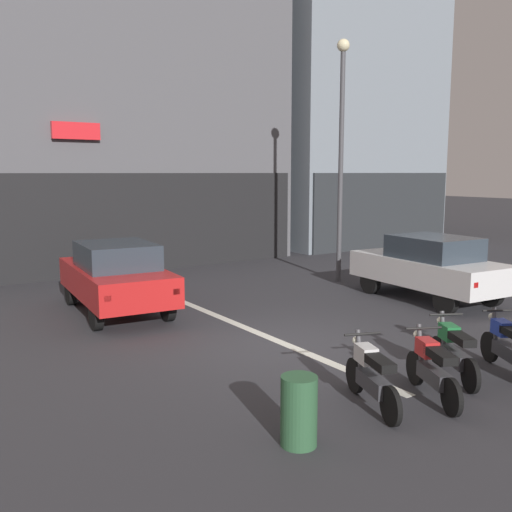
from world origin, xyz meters
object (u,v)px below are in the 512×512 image
at_px(motorcycle_red_row_left_mid, 432,368).
at_px(trash_bin, 299,411).
at_px(car_red_crossing_near, 116,275).
at_px(street_lamp, 341,137).
at_px(motorcycle_green_row_centre, 454,351).
at_px(motorcycle_white_row_leftmost, 371,375).
at_px(motorcycle_blue_row_right_mid, 507,346).
at_px(car_white_parked_kerbside, 430,266).
at_px(car_silver_down_street, 134,237).

bearing_deg(motorcycle_red_row_left_mid, trash_bin, -178.99).
xyz_separation_m(car_red_crossing_near, street_lamp, (6.91, 0.10, 3.34)).
relative_size(motorcycle_red_row_left_mid, motorcycle_green_row_centre, 1.02).
relative_size(street_lamp, motorcycle_red_row_left_mid, 4.52).
relative_size(motorcycle_white_row_leftmost, motorcycle_green_row_centre, 1.06).
xyz_separation_m(motorcycle_white_row_leftmost, motorcycle_red_row_left_mid, (0.94, -0.27, 0.00)).
xyz_separation_m(motorcycle_white_row_leftmost, motorcycle_green_row_centre, (1.87, 0.08, 0.00)).
xyz_separation_m(motorcycle_red_row_left_mid, motorcycle_blue_row_right_mid, (1.87, 0.03, 0.00)).
height_order(car_white_parked_kerbside, street_lamp, street_lamp).
bearing_deg(motorcycle_blue_row_right_mid, car_white_parked_kerbside, 52.45).
bearing_deg(car_red_crossing_near, car_silver_down_street, 65.15).
distance_m(car_silver_down_street, street_lamp, 8.58).
bearing_deg(car_red_crossing_near, motorcycle_white_row_leftmost, -81.95).
bearing_deg(motorcycle_red_row_left_mid, car_white_parked_kerbside, 39.77).
height_order(motorcycle_green_row_centre, trash_bin, motorcycle_green_row_centre).
bearing_deg(street_lamp, car_red_crossing_near, -179.20).
bearing_deg(motorcycle_red_row_left_mid, car_red_crossing_near, 104.73).
bearing_deg(car_red_crossing_near, motorcycle_blue_row_right_mid, -62.62).
height_order(car_red_crossing_near, trash_bin, car_red_crossing_near).
xyz_separation_m(motorcycle_green_row_centre, motorcycle_blue_row_right_mid, (0.93, -0.32, 0.00)).
relative_size(motorcycle_green_row_centre, motorcycle_blue_row_right_mid, 1.01).
relative_size(motorcycle_white_row_leftmost, motorcycle_red_row_left_mid, 1.03).
distance_m(motorcycle_red_row_left_mid, motorcycle_blue_row_right_mid, 1.87).
relative_size(street_lamp, motorcycle_green_row_centre, 4.63).
relative_size(car_white_parked_kerbside, motorcycle_green_row_centre, 2.81).
distance_m(car_silver_down_street, motorcycle_white_row_leftmost, 14.45).
bearing_deg(motorcycle_white_row_leftmost, car_silver_down_street, 80.86).
bearing_deg(car_red_crossing_near, car_white_parked_kerbside, -23.86).
bearing_deg(motorcycle_white_row_leftmost, trash_bin, -168.28).
bearing_deg(car_silver_down_street, motorcycle_red_row_left_mid, -95.34).
xyz_separation_m(car_red_crossing_near, motorcycle_green_row_centre, (2.88, -7.05, -0.43)).
xyz_separation_m(car_white_parked_kerbside, street_lamp, (-0.16, 3.22, 3.34)).
relative_size(car_red_crossing_near, car_silver_down_street, 1.03).
bearing_deg(motorcycle_blue_row_right_mid, trash_bin, -179.02).
bearing_deg(car_white_parked_kerbside, motorcycle_blue_row_right_mid, -127.55).
bearing_deg(motorcycle_red_row_left_mid, motorcycle_green_row_centre, 20.35).
distance_m(street_lamp, motorcycle_blue_row_right_mid, 8.91).
relative_size(motorcycle_red_row_left_mid, motorcycle_blue_row_right_mid, 1.03).
height_order(motorcycle_red_row_left_mid, trash_bin, motorcycle_red_row_left_mid).
bearing_deg(motorcycle_red_row_left_mid, motorcycle_blue_row_right_mid, 0.94).
bearing_deg(motorcycle_white_row_leftmost, motorcycle_red_row_left_mid, -16.07).
distance_m(motorcycle_white_row_leftmost, motorcycle_green_row_centre, 1.87).
bearing_deg(car_white_parked_kerbside, car_red_crossing_near, 156.14).
xyz_separation_m(motorcycle_blue_row_right_mid, trash_bin, (-4.31, -0.07, -0.03)).
xyz_separation_m(car_white_parked_kerbside, motorcycle_red_row_left_mid, (-5.13, -4.27, -0.43)).
relative_size(car_white_parked_kerbside, street_lamp, 0.61).
distance_m(car_red_crossing_near, motorcycle_white_row_leftmost, 7.21).
distance_m(car_white_parked_kerbside, street_lamp, 4.64).
xyz_separation_m(car_white_parked_kerbside, car_silver_down_street, (-3.77, 10.26, 0.00)).
distance_m(car_white_parked_kerbside, motorcycle_red_row_left_mid, 6.68).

